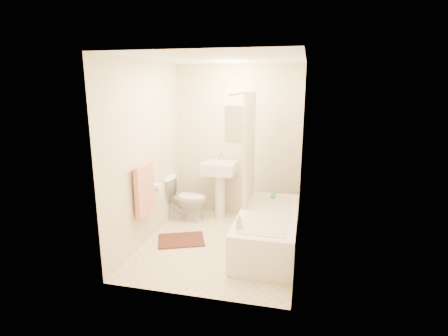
% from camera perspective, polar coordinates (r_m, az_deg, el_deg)
% --- Properties ---
extents(floor, '(2.40, 2.40, 0.00)m').
position_cam_1_polar(floor, '(4.81, -0.70, -12.36)').
color(floor, beige).
rests_on(floor, ground).
extents(ceiling, '(2.40, 2.40, 0.00)m').
position_cam_1_polar(ceiling, '(4.33, -0.80, 17.51)').
color(ceiling, white).
rests_on(ceiling, ground).
extents(wall_back, '(2.00, 0.02, 2.40)m').
position_cam_1_polar(wall_back, '(5.57, 2.27, 4.26)').
color(wall_back, beige).
rests_on(wall_back, ground).
extents(wall_left, '(0.02, 2.40, 2.40)m').
position_cam_1_polar(wall_left, '(4.75, -12.53, 2.31)').
color(wall_left, beige).
rests_on(wall_left, ground).
extents(wall_right, '(0.02, 2.40, 2.40)m').
position_cam_1_polar(wall_right, '(4.29, 12.33, 1.09)').
color(wall_right, beige).
rests_on(wall_right, ground).
extents(mirror, '(0.40, 0.03, 0.55)m').
position_cam_1_polar(mirror, '(5.50, 2.26, 7.31)').
color(mirror, white).
rests_on(mirror, wall_back).
extents(curtain_rod, '(0.03, 1.70, 0.03)m').
position_cam_1_polar(curtain_rod, '(4.35, 3.46, 12.20)').
color(curtain_rod, silver).
rests_on(curtain_rod, wall_back).
extents(shower_curtain, '(0.04, 0.80, 1.55)m').
position_cam_1_polar(shower_curtain, '(4.83, 4.16, 3.03)').
color(shower_curtain, silver).
rests_on(shower_curtain, curtain_rod).
extents(towel_bar, '(0.02, 0.60, 0.02)m').
position_cam_1_polar(towel_bar, '(4.54, -13.37, 0.43)').
color(towel_bar, silver).
rests_on(towel_bar, wall_left).
extents(towel, '(0.06, 0.45, 0.66)m').
position_cam_1_polar(towel, '(4.61, -12.82, -3.46)').
color(towel, '#CC7266').
rests_on(towel, towel_bar).
extents(toilet_paper, '(0.11, 0.12, 0.12)m').
position_cam_1_polar(toilet_paper, '(4.95, -10.90, -3.13)').
color(toilet_paper, white).
rests_on(toilet_paper, wall_left).
extents(toilet, '(0.70, 0.40, 0.69)m').
position_cam_1_polar(toilet, '(5.54, -6.41, -5.00)').
color(toilet, white).
rests_on(toilet, floor).
extents(sink, '(0.52, 0.42, 1.00)m').
position_cam_1_polar(sink, '(5.54, -0.72, -3.23)').
color(sink, white).
rests_on(sink, floor).
extents(bathtub, '(0.74, 1.69, 0.48)m').
position_cam_1_polar(bathtub, '(4.69, 7.15, -9.96)').
color(bathtub, white).
rests_on(bathtub, floor).
extents(bath_mat, '(0.75, 0.66, 0.02)m').
position_cam_1_polar(bath_mat, '(4.94, -7.00, -11.59)').
color(bath_mat, '#4D2A20').
rests_on(bath_mat, floor).
extents(soap_bottle, '(0.09, 0.09, 0.17)m').
position_cam_1_polar(soap_bottle, '(4.08, 2.50, -8.65)').
color(soap_bottle, white).
rests_on(soap_bottle, bathtub).
extents(scrub_brush, '(0.07, 0.21, 0.04)m').
position_cam_1_polar(scrub_brush, '(5.20, 8.03, -4.54)').
color(scrub_brush, green).
rests_on(scrub_brush, bathtub).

